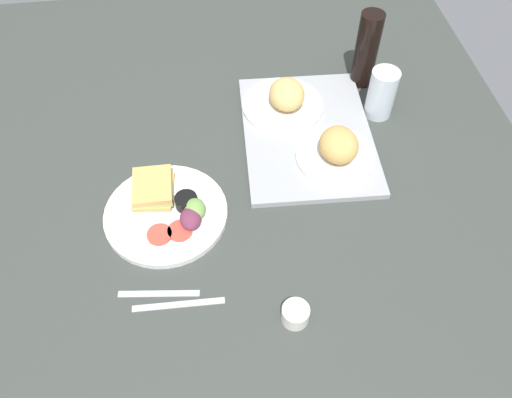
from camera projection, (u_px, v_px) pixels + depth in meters
ground_plane at (243, 208)px, 121.22cm from camera, size 190.00×150.00×3.00cm
serving_tray at (307, 134)px, 133.13cm from camera, size 46.39×34.92×1.60cm
bread_plate_near at (285, 100)px, 135.57cm from camera, size 21.90×21.90×8.84cm
bread_plate_far at (337, 150)px, 124.06cm from camera, size 19.75×19.75×8.91cm
plate_with_salad at (167, 209)px, 117.00cm from camera, size 28.49×28.49×5.40cm
drinking_glass at (382, 93)px, 133.76cm from camera, size 7.39×7.39×13.73cm
soda_bottle at (366, 50)px, 138.65cm from camera, size 6.40×6.40×21.85cm
espresso_cup at (295, 314)px, 100.76cm from camera, size 5.60×5.60×4.00cm
fork at (159, 293)px, 105.46cm from camera, size 3.36×17.05×0.50cm
knife at (179, 304)px, 103.96cm from camera, size 1.86×19.03×0.50cm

